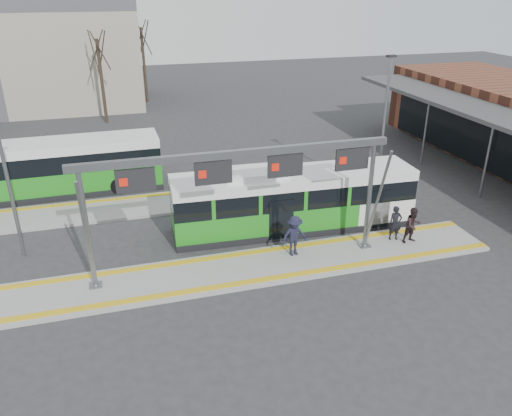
% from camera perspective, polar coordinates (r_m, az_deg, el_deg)
% --- Properties ---
extents(ground, '(120.00, 120.00, 0.00)m').
position_cam_1_polar(ground, '(21.77, -0.42, -7.01)').
color(ground, '#2D2D30').
rests_on(ground, ground).
extents(platform_main, '(22.00, 3.00, 0.15)m').
position_cam_1_polar(platform_main, '(21.73, -0.42, -6.84)').
color(platform_main, gray).
rests_on(platform_main, ground).
extents(platform_second, '(20.00, 3.00, 0.15)m').
position_cam_1_polar(platform_second, '(28.25, -12.73, 0.27)').
color(platform_second, gray).
rests_on(platform_second, ground).
extents(tactile_main, '(22.00, 2.65, 0.02)m').
position_cam_1_polar(tactile_main, '(21.69, -0.42, -6.65)').
color(tactile_main, gold).
rests_on(tactile_main, platform_main).
extents(tactile_second, '(20.00, 0.35, 0.02)m').
position_cam_1_polar(tactile_second, '(29.28, -12.92, 1.31)').
color(tactile_second, gold).
rests_on(tactile_second, platform_second).
extents(gantry, '(13.00, 1.68, 5.20)m').
position_cam_1_polar(gantry, '(20.01, -1.62, 3.78)').
color(gantry, slate).
rests_on(gantry, platform_main).
extents(hero_bus, '(12.03, 3.06, 3.28)m').
position_cam_1_polar(hero_bus, '(24.69, 4.24, 0.85)').
color(hero_bus, black).
rests_on(hero_bus, ground).
extents(bg_bus_green, '(12.58, 2.90, 3.13)m').
position_cam_1_polar(bg_bus_green, '(31.11, -22.58, 4.15)').
color(bg_bus_green, black).
rests_on(bg_bus_green, ground).
extents(passenger_a, '(0.67, 0.50, 1.68)m').
position_cam_1_polar(passenger_a, '(24.39, 15.63, -1.68)').
color(passenger_a, black).
rests_on(passenger_a, platform_main).
extents(passenger_b, '(0.91, 0.75, 1.74)m').
position_cam_1_polar(passenger_b, '(24.36, 17.50, -1.88)').
color(passenger_b, black).
rests_on(passenger_b, platform_main).
extents(passenger_c, '(1.30, 0.85, 1.89)m').
position_cam_1_polar(passenger_c, '(22.19, 4.41, -3.19)').
color(passenger_c, black).
rests_on(passenger_c, platform_main).
extents(tree_left, '(1.40, 1.40, 8.00)m').
position_cam_1_polar(tree_left, '(45.59, -17.60, 16.72)').
color(tree_left, '#382B21').
rests_on(tree_left, ground).
extents(tree_mid, '(1.40, 1.40, 8.26)m').
position_cam_1_polar(tree_mid, '(53.15, -12.93, 18.38)').
color(tree_mid, '#382B21').
rests_on(tree_mid, ground).
extents(lamp_west, '(0.50, 0.25, 7.60)m').
position_cam_1_polar(lamp_west, '(23.56, -26.66, 3.68)').
color(lamp_west, slate).
rests_on(lamp_west, ground).
extents(lamp_east, '(0.50, 0.25, 7.89)m').
position_cam_1_polar(lamp_east, '(28.74, 14.43, 9.24)').
color(lamp_east, slate).
rests_on(lamp_east, ground).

